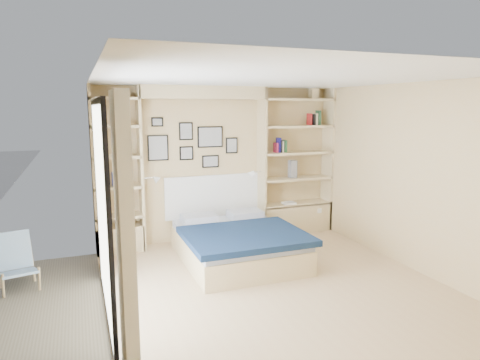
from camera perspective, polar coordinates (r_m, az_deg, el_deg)
name	(u,v)px	position (r m, az deg, el deg)	size (l,w,h in m)	color
ground	(277,288)	(5.40, 4.89, -14.12)	(4.50, 4.50, 0.00)	tan
room_shell	(209,183)	(6.32, -4.12, -0.35)	(4.50, 4.50, 4.50)	tan
bed	(237,242)	(6.20, -0.47, -8.25)	(1.61, 2.15, 1.07)	#C9B484
photo_gallery	(192,143)	(6.91, -6.39, 4.88)	(1.48, 0.02, 0.82)	black
reading_lamps	(206,176)	(6.79, -4.60, 0.55)	(1.92, 0.12, 0.15)	silver
shelf_decor	(280,138)	(7.27, 5.39, 5.64)	(3.50, 0.23, 2.03)	#AD2447
deck_chair	(17,263)	(5.93, -27.63, -9.73)	(0.55, 0.74, 0.67)	tan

